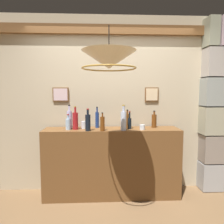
{
  "coord_description": "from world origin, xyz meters",
  "views": [
    {
      "loc": [
        -0.14,
        -2.2,
        1.55
      ],
      "look_at": [
        0.0,
        0.76,
        1.26
      ],
      "focal_mm": 33.66,
      "sensor_mm": 36.0,
      "label": 1
    }
  ],
  "objects_px": {
    "liquor_bottle_whiskey": "(102,124)",
    "glass_tumbler_rocks": "(142,127)",
    "liquor_bottle_scotch": "(123,120)",
    "liquor_bottle_mezcal": "(88,122)",
    "pendant_lamp": "(109,60)",
    "liquor_bottle_brandy": "(154,121)",
    "liquor_bottle_vodka": "(97,119)",
    "liquor_bottle_amaro": "(69,119)",
    "liquor_bottle_port": "(127,121)",
    "liquor_bottle_sherry": "(130,123)",
    "liquor_bottle_bourbon": "(68,124)",
    "glass_tumbler_highball": "(84,125)",
    "liquor_bottle_rye": "(75,120)"
  },
  "relations": [
    {
      "from": "liquor_bottle_port",
      "to": "liquor_bottle_whiskey",
      "type": "distance_m",
      "value": 0.44
    },
    {
      "from": "liquor_bottle_brandy",
      "to": "liquor_bottle_vodka",
      "type": "bearing_deg",
      "value": 178.11
    },
    {
      "from": "liquor_bottle_whiskey",
      "to": "liquor_bottle_sherry",
      "type": "relative_size",
      "value": 0.99
    },
    {
      "from": "liquor_bottle_scotch",
      "to": "liquor_bottle_port",
      "type": "relative_size",
      "value": 1.31
    },
    {
      "from": "liquor_bottle_amaro",
      "to": "liquor_bottle_port",
      "type": "bearing_deg",
      "value": 0.55
    },
    {
      "from": "liquor_bottle_vodka",
      "to": "pendant_lamp",
      "type": "distance_m",
      "value": 1.17
    },
    {
      "from": "liquor_bottle_mezcal",
      "to": "liquor_bottle_sherry",
      "type": "xyz_separation_m",
      "value": [
        0.59,
        0.13,
        -0.03
      ]
    },
    {
      "from": "glass_tumbler_rocks",
      "to": "liquor_bottle_scotch",
      "type": "bearing_deg",
      "value": -173.6
    },
    {
      "from": "liquor_bottle_port",
      "to": "glass_tumbler_highball",
      "type": "xyz_separation_m",
      "value": [
        -0.64,
        -0.04,
        -0.05
      ]
    },
    {
      "from": "liquor_bottle_scotch",
      "to": "liquor_bottle_amaro",
      "type": "relative_size",
      "value": 1.03
    },
    {
      "from": "liquor_bottle_brandy",
      "to": "liquor_bottle_port",
      "type": "distance_m",
      "value": 0.41
    },
    {
      "from": "liquor_bottle_amaro",
      "to": "liquor_bottle_bourbon",
      "type": "distance_m",
      "value": 0.12
    },
    {
      "from": "liquor_bottle_scotch",
      "to": "pendant_lamp",
      "type": "relative_size",
      "value": 0.62
    },
    {
      "from": "liquor_bottle_rye",
      "to": "liquor_bottle_port",
      "type": "relative_size",
      "value": 1.22
    },
    {
      "from": "liquor_bottle_scotch",
      "to": "liquor_bottle_vodka",
      "type": "xyz_separation_m",
      "value": [
        -0.37,
        0.23,
        -0.02
      ]
    },
    {
      "from": "liquor_bottle_bourbon",
      "to": "liquor_bottle_sherry",
      "type": "height_order",
      "value": "liquor_bottle_sherry"
    },
    {
      "from": "liquor_bottle_bourbon",
      "to": "glass_tumbler_highball",
      "type": "bearing_deg",
      "value": 21.61
    },
    {
      "from": "liquor_bottle_brandy",
      "to": "liquor_bottle_sherry",
      "type": "bearing_deg",
      "value": -165.7
    },
    {
      "from": "liquor_bottle_rye",
      "to": "liquor_bottle_scotch",
      "type": "height_order",
      "value": "liquor_bottle_scotch"
    },
    {
      "from": "liquor_bottle_mezcal",
      "to": "liquor_bottle_whiskey",
      "type": "bearing_deg",
      "value": -3.03
    },
    {
      "from": "liquor_bottle_scotch",
      "to": "liquor_bottle_mezcal",
      "type": "bearing_deg",
      "value": -177.72
    },
    {
      "from": "liquor_bottle_whiskey",
      "to": "glass_tumbler_rocks",
      "type": "height_order",
      "value": "liquor_bottle_whiskey"
    },
    {
      "from": "liquor_bottle_brandy",
      "to": "glass_tumbler_rocks",
      "type": "xyz_separation_m",
      "value": [
        -0.21,
        -0.18,
        -0.07
      ]
    },
    {
      "from": "glass_tumbler_rocks",
      "to": "liquor_bottle_bourbon",
      "type": "bearing_deg",
      "value": 176.93
    },
    {
      "from": "liquor_bottle_mezcal",
      "to": "liquor_bottle_brandy",
      "type": "bearing_deg",
      "value": 13.01
    },
    {
      "from": "liquor_bottle_rye",
      "to": "liquor_bottle_vodka",
      "type": "distance_m",
      "value": 0.33
    },
    {
      "from": "liquor_bottle_vodka",
      "to": "pendant_lamp",
      "type": "xyz_separation_m",
      "value": [
        0.15,
        -0.89,
        0.74
      ]
    },
    {
      "from": "glass_tumbler_highball",
      "to": "liquor_bottle_whiskey",
      "type": "bearing_deg",
      "value": -36.52
    },
    {
      "from": "liquor_bottle_brandy",
      "to": "liquor_bottle_bourbon",
      "type": "xyz_separation_m",
      "value": [
        -1.26,
        -0.12,
        -0.02
      ]
    },
    {
      "from": "liquor_bottle_scotch",
      "to": "liquor_bottle_brandy",
      "type": "relative_size",
      "value": 1.4
    },
    {
      "from": "liquor_bottle_whiskey",
      "to": "liquor_bottle_vodka",
      "type": "relative_size",
      "value": 0.81
    },
    {
      "from": "liquor_bottle_amaro",
      "to": "liquor_bottle_scotch",
      "type": "bearing_deg",
      "value": -14.36
    },
    {
      "from": "liquor_bottle_scotch",
      "to": "liquor_bottle_mezcal",
      "type": "height_order",
      "value": "liquor_bottle_scotch"
    },
    {
      "from": "liquor_bottle_amaro",
      "to": "pendant_lamp",
      "type": "distance_m",
      "value": 1.25
    },
    {
      "from": "liquor_bottle_port",
      "to": "liquor_bottle_vodka",
      "type": "relative_size",
      "value": 0.86
    },
    {
      "from": "liquor_bottle_rye",
      "to": "liquor_bottle_mezcal",
      "type": "height_order",
      "value": "liquor_bottle_rye"
    },
    {
      "from": "liquor_bottle_rye",
      "to": "liquor_bottle_scotch",
      "type": "relative_size",
      "value": 0.93
    },
    {
      "from": "liquor_bottle_brandy",
      "to": "liquor_bottle_vodka",
      "type": "xyz_separation_m",
      "value": [
        -0.86,
        0.03,
        0.02
      ]
    },
    {
      "from": "liquor_bottle_sherry",
      "to": "pendant_lamp",
      "type": "height_order",
      "value": "pendant_lamp"
    },
    {
      "from": "liquor_bottle_port",
      "to": "liquor_bottle_bourbon",
      "type": "xyz_separation_m",
      "value": [
        -0.86,
        -0.12,
        -0.02
      ]
    },
    {
      "from": "liquor_bottle_vodka",
      "to": "liquor_bottle_whiskey",
      "type": "bearing_deg",
      "value": -73.48
    },
    {
      "from": "liquor_bottle_port",
      "to": "pendant_lamp",
      "type": "distance_m",
      "value": 1.19
    },
    {
      "from": "liquor_bottle_bourbon",
      "to": "glass_tumbler_highball",
      "type": "xyz_separation_m",
      "value": [
        0.21,
        0.08,
        -0.03
      ]
    },
    {
      "from": "liquor_bottle_mezcal",
      "to": "liquor_bottle_sherry",
      "type": "bearing_deg",
      "value": 12.17
    },
    {
      "from": "liquor_bottle_port",
      "to": "glass_tumbler_rocks",
      "type": "bearing_deg",
      "value": -42.37
    },
    {
      "from": "liquor_bottle_mezcal",
      "to": "liquor_bottle_rye",
      "type": "bearing_deg",
      "value": 146.55
    },
    {
      "from": "liquor_bottle_rye",
      "to": "liquor_bottle_sherry",
      "type": "height_order",
      "value": "liquor_bottle_rye"
    },
    {
      "from": "liquor_bottle_brandy",
      "to": "liquor_bottle_mezcal",
      "type": "distance_m",
      "value": 1.0
    },
    {
      "from": "liquor_bottle_sherry",
      "to": "glass_tumbler_rocks",
      "type": "bearing_deg",
      "value": -24.27
    },
    {
      "from": "pendant_lamp",
      "to": "liquor_bottle_bourbon",
      "type": "bearing_deg",
      "value": 126.85
    }
  ]
}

